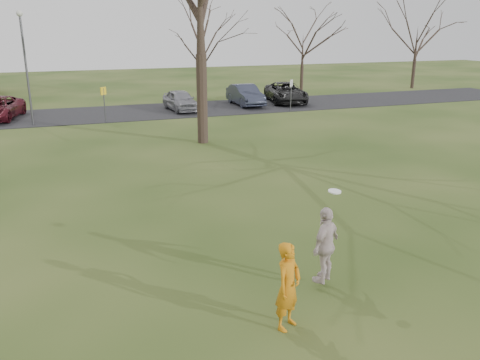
% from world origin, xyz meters
% --- Properties ---
extents(ground, '(120.00, 120.00, 0.00)m').
position_xyz_m(ground, '(0.00, 0.00, 0.00)').
color(ground, '#1E380F').
rests_on(ground, ground).
extents(parking_strip, '(62.00, 6.50, 0.04)m').
position_xyz_m(parking_strip, '(0.00, 25.00, 0.02)').
color(parking_strip, black).
rests_on(parking_strip, ground).
extents(player_defender, '(0.75, 0.70, 1.72)m').
position_xyz_m(player_defender, '(-0.69, -0.60, 0.86)').
color(player_defender, '#C37310').
rests_on(player_defender, ground).
extents(car_4, '(1.96, 4.09, 1.35)m').
position_xyz_m(car_4, '(3.13, 24.60, 0.71)').
color(car_4, gray).
rests_on(car_4, parking_strip).
extents(car_5, '(1.54, 4.39, 1.45)m').
position_xyz_m(car_5, '(8.00, 25.31, 0.76)').
color(car_5, '#2C3042').
rests_on(car_5, parking_strip).
extents(car_6, '(3.32, 5.56, 1.45)m').
position_xyz_m(car_6, '(11.28, 25.57, 0.76)').
color(car_6, black).
rests_on(car_6, parking_strip).
extents(catching_play, '(1.06, 0.90, 2.09)m').
position_xyz_m(catching_play, '(0.70, 0.51, 1.00)').
color(catching_play, beige).
rests_on(catching_play, ground).
extents(lamp_post, '(0.34, 0.34, 6.27)m').
position_xyz_m(lamp_post, '(-6.00, 22.50, 3.97)').
color(lamp_post, '#47474C').
rests_on(lamp_post, ground).
extents(sign_yellow, '(0.35, 0.35, 2.08)m').
position_xyz_m(sign_yellow, '(-2.00, 22.00, 1.45)').
color(sign_yellow, '#47474C').
rests_on(sign_yellow, ground).
extents(sign_white, '(0.35, 0.35, 2.08)m').
position_xyz_m(sign_white, '(10.00, 22.00, 1.45)').
color(sign_white, '#47474C').
rests_on(sign_white, ground).
extents(small_tree_row, '(55.00, 5.90, 8.50)m').
position_xyz_m(small_tree_row, '(4.38, 30.06, 3.89)').
color(small_tree_row, '#352821').
rests_on(small_tree_row, ground).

